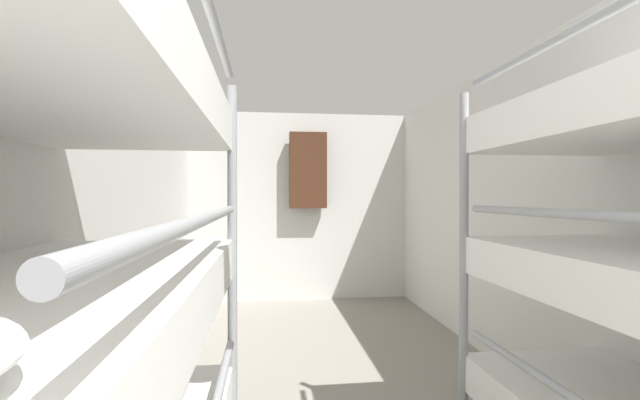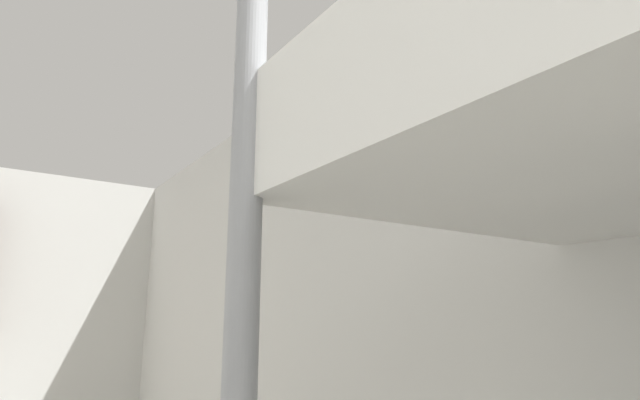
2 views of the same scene
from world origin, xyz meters
name	(u,v)px [view 1 (image 1 of 2)]	position (x,y,z in m)	size (l,w,h in m)	color
wall_left	(87,220)	(-1.35, 2.78, 1.13)	(0.06, 5.67, 2.27)	silver
wall_right	(555,217)	(1.35, 2.78, 1.13)	(0.06, 5.67, 2.27)	silver
wall_back	(300,207)	(0.00, 5.58, 1.13)	(2.76, 0.06, 2.27)	silver
bunk_stack_left_near	(31,317)	(-0.93, 1.41, 0.99)	(0.78, 1.83, 1.80)	gray
hanging_coat	(308,170)	(0.09, 5.43, 1.57)	(0.44, 0.12, 0.90)	#472819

